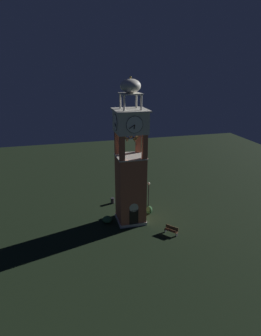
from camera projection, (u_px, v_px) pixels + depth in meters
The scene contains 8 objects.
ground at pixel (130, 220), 35.72m from camera, with size 80.00×80.00×0.00m, color black.
clock_tower at pixel (131, 168), 33.32m from camera, with size 3.75×3.75×17.25m.
park_bench at pixel (171, 230), 32.66m from camera, with size 1.37×1.51×0.95m.
lamp_post at pixel (149, 189), 38.48m from camera, with size 0.36×0.36×3.54m.
trash_bin at pixel (113, 201), 39.97m from camera, with size 0.52×0.52×0.80m, color #2D2D33.
shrub_near_entry at pixel (142, 203), 39.17m from camera, with size 0.84×0.84×0.91m, color #336638.
shrub_left_of_tower at pixel (107, 219), 35.12m from camera, with size 1.24×1.24×0.77m, color #336638.
shrub_behind_bench at pixel (149, 210), 37.14m from camera, with size 0.80×0.80×1.05m, color #336638.
Camera 1 is at (-7.88, -30.32, 18.38)m, focal length 30.39 mm.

